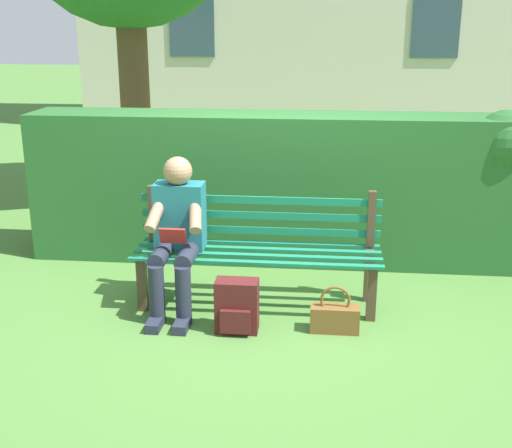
% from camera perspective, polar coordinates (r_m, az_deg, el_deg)
% --- Properties ---
extents(ground, '(60.00, 60.00, 0.00)m').
position_cam_1_polar(ground, '(5.24, 0.11, -7.05)').
color(ground, '#477533').
extents(park_bench, '(1.91, 0.52, 0.90)m').
position_cam_1_polar(park_bench, '(5.15, 0.20, -2.02)').
color(park_bench, '#4C3828').
rests_on(park_bench, ground).
extents(person_seated, '(0.44, 0.73, 1.18)m').
position_cam_1_polar(person_seated, '(5.02, -6.90, -0.62)').
color(person_seated, '#1E6672').
rests_on(person_seated, ground).
extents(hedge_backdrop, '(5.33, 0.69, 1.44)m').
position_cam_1_polar(hedge_backdrop, '(6.07, 5.76, 3.33)').
color(hedge_backdrop, '#265B28').
rests_on(hedge_backdrop, ground).
extents(backpack, '(0.31, 0.25, 0.39)m').
position_cam_1_polar(backpack, '(4.75, -1.67, -7.19)').
color(backpack, '#4C1919').
rests_on(backpack, ground).
extents(handbag, '(0.35, 0.14, 0.35)m').
position_cam_1_polar(handbag, '(4.81, 6.86, -8.05)').
color(handbag, brown).
rests_on(handbag, ground).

